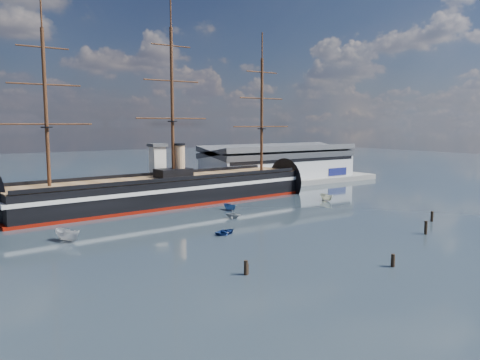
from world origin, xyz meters
TOP-DOWN VIEW (x-y plane):
  - ground at (0.00, 40.00)m, footprint 600.00×600.00m
  - quay at (10.00, 76.00)m, footprint 180.00×18.00m
  - warehouse at (58.00, 80.00)m, footprint 63.00×21.00m
  - quay_tower at (3.00, 73.00)m, footprint 5.00×5.00m
  - warship at (-1.91, 60.00)m, footprint 113.35×21.75m
  - motorboat_a at (-35.31, 32.49)m, footprint 8.07×5.49m
  - motorboat_b at (-6.32, 19.88)m, footprint 2.03×3.41m
  - motorboat_c at (9.41, 41.87)m, footprint 5.63×2.49m
  - motorboat_d at (4.07, 32.60)m, footprint 6.85×5.99m
  - motorboat_f at (41.93, 38.26)m, footprint 6.84×3.48m
  - piling_near_left at (-18.50, -4.34)m, footprint 0.64×0.64m
  - piling_near_mid at (3.40, -14.67)m, footprint 0.64×0.64m
  - piling_near_right at (27.96, -4.32)m, footprint 0.64×0.64m
  - piling_far_right at (40.83, 2.56)m, footprint 0.64×0.64m

SIDE VIEW (x-z plane):
  - ground at x=0.00m, z-range 0.00..0.00m
  - quay at x=10.00m, z-range -1.00..1.00m
  - motorboat_a at x=-35.31m, z-range -1.52..1.52m
  - motorboat_b at x=-6.32m, z-range -0.74..0.74m
  - motorboat_c at x=9.41m, z-range -1.09..1.09m
  - motorboat_d at x=4.07m, z-range -1.18..1.18m
  - motorboat_f at x=41.93m, z-range -1.30..1.30m
  - piling_near_left at x=-18.50m, z-range -1.49..1.49m
  - piling_near_mid at x=3.40m, z-range -1.42..1.42m
  - piling_near_right at x=27.96m, z-range -1.78..1.78m
  - piling_far_right at x=40.83m, z-range -1.58..1.58m
  - warship at x=-1.91m, z-range -22.93..31.01m
  - warehouse at x=58.00m, z-range 2.18..13.78m
  - quay_tower at x=3.00m, z-range 2.25..17.25m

